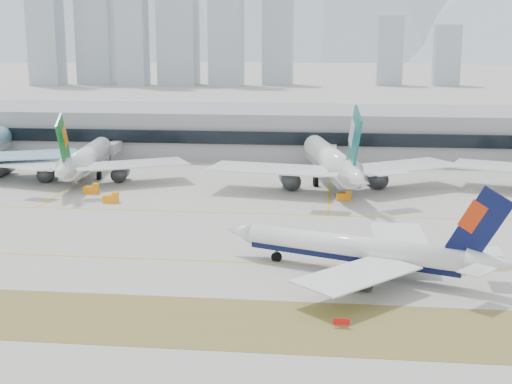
# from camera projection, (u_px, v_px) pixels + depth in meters

# --- Properties ---
(ground) EXTENTS (3000.00, 3000.00, 0.00)m
(ground) POSITION_uv_depth(u_px,v_px,m) (200.00, 252.00, 129.59)
(ground) COLOR #A9A69E
(ground) RESTS_ON ground
(taxiing_airliner) EXTENTS (48.54, 41.07, 16.99)m
(taxiing_airliner) POSITION_uv_depth(u_px,v_px,m) (363.00, 251.00, 116.51)
(taxiing_airliner) COLOR white
(taxiing_airliner) RESTS_ON ground
(widebody_eva) EXTENTS (58.15, 57.26, 20.86)m
(widebody_eva) POSITION_uv_depth(u_px,v_px,m) (84.00, 160.00, 193.69)
(widebody_eva) COLOR white
(widebody_eva) RESTS_ON ground
(widebody_cathay) EXTENTS (65.61, 65.20, 23.90)m
(widebody_cathay) POSITION_uv_depth(u_px,v_px,m) (332.00, 163.00, 184.81)
(widebody_cathay) COLOR white
(widebody_cathay) RESTS_ON ground
(terminal) EXTENTS (280.00, 43.10, 15.00)m
(terminal) POSITION_uv_depth(u_px,v_px,m) (264.00, 131.00, 239.48)
(terminal) COLOR gray
(terminal) RESTS_ON ground
(hold_sign_right) EXTENTS (2.20, 0.15, 1.35)m
(hold_sign_right) POSITION_uv_depth(u_px,v_px,m) (341.00, 322.00, 95.52)
(hold_sign_right) COLOR red
(hold_sign_right) RESTS_ON ground
(gse_c) EXTENTS (3.55, 2.00, 2.60)m
(gse_c) POSITION_uv_depth(u_px,v_px,m) (344.00, 196.00, 170.57)
(gse_c) COLOR orange
(gse_c) RESTS_ON ground
(gse_extra) EXTENTS (3.55, 2.00, 2.60)m
(gse_extra) POSITION_uv_depth(u_px,v_px,m) (111.00, 198.00, 168.05)
(gse_extra) COLOR orange
(gse_extra) RESTS_ON ground
(gse_b) EXTENTS (3.55, 2.00, 2.60)m
(gse_b) POSITION_uv_depth(u_px,v_px,m) (92.00, 189.00, 177.89)
(gse_b) COLOR orange
(gse_b) RESTS_ON ground
(city_skyline) EXTENTS (342.00, 49.80, 140.00)m
(city_skyline) POSITION_uv_depth(u_px,v_px,m) (175.00, 22.00, 571.02)
(city_skyline) COLOR #9DA7B3
(city_skyline) RESTS_ON ground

